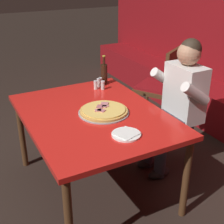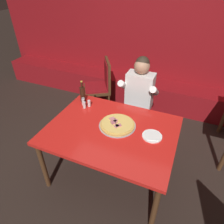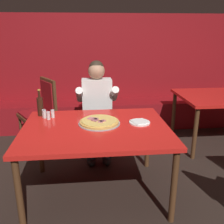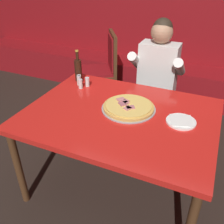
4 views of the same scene
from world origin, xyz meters
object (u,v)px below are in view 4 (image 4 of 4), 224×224
Objects in this scene: shaker_oregano at (79,81)px; diner_seated_blue_shirt at (155,79)px; pizza at (129,107)px; plate_white_paper at (181,121)px; beer_bottle at (78,69)px; shaker_red_pepper_flakes at (81,84)px; shaker_parmesan at (87,82)px; shaker_black_pepper at (79,80)px; main_dining_table at (120,120)px; dining_chair_side_aisle at (104,66)px.

diner_seated_blue_shirt is (0.58, 0.52, -0.08)m from shaker_oregano.
diner_seated_blue_shirt reaches higher than shaker_oregano.
plate_white_paper is (0.40, -0.02, -0.01)m from pizza.
plate_white_paper is 0.72× the size of beer_bottle.
shaker_parmesan is at bearing 57.56° from shaker_red_pepper_flakes.
shaker_black_pepper is at bearing -140.06° from diner_seated_blue_shirt.
plate_white_paper is 2.44× the size of shaker_red_pepper_flakes.
shaker_black_pepper reaches higher than plate_white_paper.
beer_bottle is at bearing 125.46° from shaker_red_pepper_flakes.
beer_bottle reaches higher than main_dining_table.
diner_seated_blue_shirt is at bearing -28.24° from dining_chair_side_aisle.
shaker_red_pepper_flakes reaches higher than main_dining_table.
pizza is at bearing -26.76° from beer_bottle.
diner_seated_blue_shirt reaches higher than shaker_red_pepper_flakes.
plate_white_paper is 1.08m from beer_bottle.
shaker_oregano is (-0.53, 0.30, 0.11)m from main_dining_table.
shaker_black_pepper is at bearing -56.41° from beer_bottle.
dining_chair_side_aisle is at bearing 134.68° from plate_white_paper.
shaker_oregano is at bearing 165.63° from plate_white_paper.
pizza is at bearing -21.74° from shaker_oregano.
shaker_oregano is (0.05, -0.09, -0.07)m from beer_bottle.
shaker_oregano is 0.98m from dining_chair_side_aisle.
shaker_red_pepper_flakes reaches higher than pizza.
dining_chair_side_aisle is at bearing 120.48° from main_dining_table.
dining_chair_side_aisle is (-0.20, 0.94, -0.22)m from shaker_oregano.
shaker_red_pepper_flakes is (-0.48, 0.25, 0.11)m from main_dining_table.
diner_seated_blue_shirt is (0.05, 0.82, 0.02)m from main_dining_table.
dining_chair_side_aisle is (-1.17, 1.19, -0.19)m from plate_white_paper.
shaker_red_pepper_flakes is at bearing -132.87° from diner_seated_blue_shirt.
main_dining_table is 0.45m from plate_white_paper.
shaker_red_pepper_flakes is at bearing 161.80° from pizza.
dining_chair_side_aisle is (-0.25, 0.99, -0.22)m from shaker_red_pepper_flakes.
dining_chair_side_aisle reaches higher than shaker_parmesan.
diner_seated_blue_shirt is at bearing 89.03° from pizza.
beer_bottle is 0.18m from shaker_parmesan.
main_dining_table is 0.62m from shaker_oregano.
diner_seated_blue_shirt is at bearing 47.13° from shaker_red_pepper_flakes.
diner_seated_blue_shirt is 0.90m from dining_chair_side_aisle.
shaker_parmesan is at bearing 145.29° from main_dining_table.
pizza is 4.82× the size of shaker_black_pepper.
diner_seated_blue_shirt reaches higher than beer_bottle.
shaker_black_pepper is (-0.98, 0.27, 0.03)m from plate_white_paper.
pizza is 0.70m from beer_bottle.
beer_bottle is at bearing -80.09° from dining_chair_side_aisle.
shaker_oregano is 0.03m from shaker_black_pepper.
pizza is at bearing -23.30° from shaker_black_pepper.
pizza is at bearing -56.53° from dining_chair_side_aisle.
pizza is 0.33× the size of diner_seated_blue_shirt.
pizza is 0.61m from shaker_oregano.
dining_chair_side_aisle is (-0.19, 0.91, -0.22)m from shaker_black_pepper.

